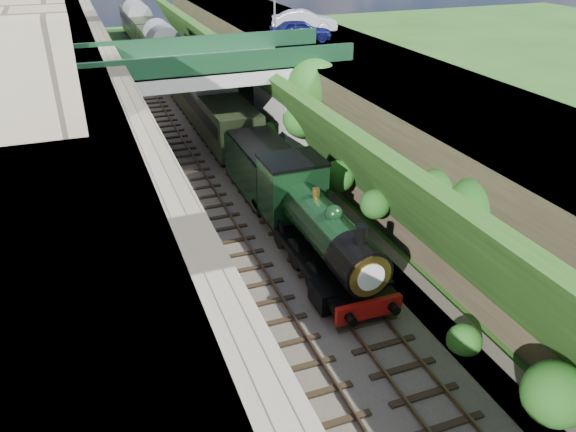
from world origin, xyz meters
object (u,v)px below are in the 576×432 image
object	(u,v)px
tender	(263,171)
car_blue	(300,31)
car_silver	(304,21)
locomotive	(317,227)
road_bridge	(222,94)
tree	(315,91)

from	to	relation	value
tender	car_blue	bearing A→B (deg)	59.07
car_silver	tender	size ratio (longest dim) A/B	0.82
locomotive	tender	distance (m)	7.37
car_silver	locomotive	world-z (taller)	car_silver
road_bridge	car_silver	size ratio (longest dim) A/B	3.25
road_bridge	car_silver	xyz separation A→B (m)	(8.50, 7.18, 2.98)
tree	tender	world-z (taller)	tree
car_silver	locomotive	distance (m)	23.78
car_blue	locomotive	xyz separation A→B (m)	(-6.55, -18.29, -5.10)
road_bridge	tender	distance (m)	7.57
road_bridge	car_blue	size ratio (longest dim) A/B	3.66
car_silver	locomotive	bearing A→B (deg)	175.76
tree	tender	xyz separation A→B (m)	(-4.71, -3.94, -3.03)
tree	tender	distance (m)	6.85
road_bridge	car_blue	bearing A→B (deg)	28.98
road_bridge	car_blue	world-z (taller)	car_blue
tree	locomotive	size ratio (longest dim) A/B	0.65
car_blue	tender	distance (m)	13.82
road_bridge	tender	xyz separation A→B (m)	(0.26, -7.16, -2.46)
tree	car_silver	xyz separation A→B (m)	(3.53, 10.40, 2.41)
road_bridge	car_silver	world-z (taller)	car_silver
car_silver	tender	distance (m)	17.41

